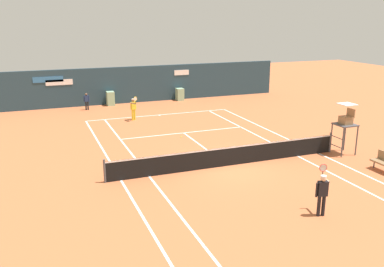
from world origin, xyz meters
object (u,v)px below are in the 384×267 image
at_px(player_near_side, 322,191).
at_px(tennis_ball_by_sideline, 181,137).
at_px(umpire_chair, 346,122).
at_px(player_on_baseline, 133,107).
at_px(ball_kid_left_post, 87,100).

distance_m(player_near_side, tennis_ball_by_sideline, 11.62).
relative_size(umpire_chair, tennis_ball_by_sideline, 39.65).
relative_size(umpire_chair, player_on_baseline, 1.52).
xyz_separation_m(player_on_baseline, tennis_ball_by_sideline, (1.63, -5.28, -0.89)).
xyz_separation_m(player_near_side, ball_kid_left_post, (-5.52, 21.37, -0.19)).
distance_m(player_on_baseline, ball_kid_left_post, 5.27).
bearing_deg(ball_kid_left_post, umpire_chair, 130.72).
distance_m(umpire_chair, ball_kid_left_post, 19.45).
distance_m(umpire_chair, tennis_ball_by_sideline, 9.35).
xyz_separation_m(ball_kid_left_post, tennis_ball_by_sideline, (4.24, -9.85, -0.73)).
distance_m(umpire_chair, player_near_side, 7.93).
distance_m(ball_kid_left_post, tennis_ball_by_sideline, 10.75).
bearing_deg(player_on_baseline, player_near_side, 74.08).
distance_m(player_on_baseline, player_near_side, 17.05).
height_order(umpire_chair, player_on_baseline, umpire_chair).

